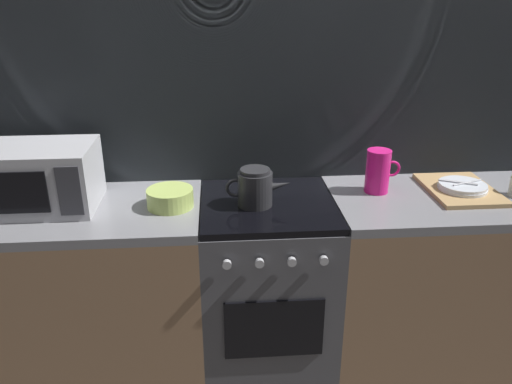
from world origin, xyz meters
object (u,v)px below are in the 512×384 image
microwave (40,177)px  pitcher (378,171)px  dish_pile (461,188)px  kettle (255,188)px  mixing_bowl (170,198)px  stove_unit (267,289)px

microwave → pitcher: 1.48m
dish_pile → kettle: bearing=-175.8°
microwave → kettle: microwave is taller
mixing_bowl → dish_pile: (1.32, 0.06, -0.02)m
pitcher → kettle: bearing=-169.2°
dish_pile → pitcher: bearing=174.2°
stove_unit → pitcher: (0.51, 0.08, 0.55)m
pitcher → dish_pile: 0.40m
microwave → kettle: (0.91, -0.06, -0.05)m
kettle → pitcher: (0.57, 0.11, 0.02)m
mixing_bowl → stove_unit: bearing=1.6°
stove_unit → mixing_bowl: size_ratio=4.50×
mixing_bowl → dish_pile: mixing_bowl is taller
stove_unit → mixing_bowl: 0.65m
dish_pile → mixing_bowl: bearing=-177.5°
stove_unit → microwave: microwave is taller
stove_unit → mixing_bowl: (-0.42, -0.01, 0.49)m
mixing_bowl → dish_pile: bearing=2.5°
microwave → dish_pile: 1.87m
stove_unit → mixing_bowl: bearing=-178.4°
kettle → dish_pile: 0.96m
kettle → dish_pile: bearing=4.2°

